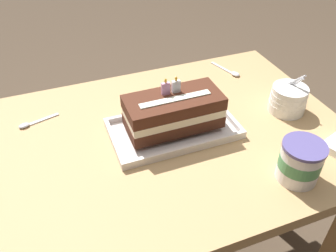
# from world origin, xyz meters

# --- Properties ---
(dining_table) EXTENTS (1.08, 0.75, 0.73)m
(dining_table) POSITION_xyz_m (0.00, 0.00, 0.62)
(dining_table) COLOR tan
(dining_table) RESTS_ON ground_plane
(foil_tray) EXTENTS (0.36, 0.21, 0.02)m
(foil_tray) POSITION_xyz_m (0.04, 0.01, 0.74)
(foil_tray) COLOR silver
(foil_tray) RESTS_ON dining_table
(birthday_cake) EXTENTS (0.27, 0.12, 0.14)m
(birthday_cake) POSITION_xyz_m (0.04, 0.01, 0.81)
(birthday_cake) COLOR #482316
(birthday_cake) RESTS_ON foil_tray
(bowl_stack) EXTENTS (0.11, 0.11, 0.13)m
(bowl_stack) POSITION_xyz_m (0.41, -0.02, 0.77)
(bowl_stack) COLOR white
(bowl_stack) RESTS_ON dining_table
(ice_cream_tub) EXTENTS (0.10, 0.10, 0.11)m
(ice_cream_tub) POSITION_xyz_m (0.26, -0.26, 0.79)
(ice_cream_tub) COLOR white
(ice_cream_tub) RESTS_ON dining_table
(serving_spoon_near_tray) EXTENTS (0.06, 0.14, 0.01)m
(serving_spoon_near_tray) POSITION_xyz_m (0.36, 0.24, 0.74)
(serving_spoon_near_tray) COLOR silver
(serving_spoon_near_tray) RESTS_ON dining_table
(serving_spoon_by_bowls) EXTENTS (0.12, 0.05, 0.01)m
(serving_spoon_by_bowls) POSITION_xyz_m (-0.35, 0.19, 0.74)
(serving_spoon_by_bowls) COLOR silver
(serving_spoon_by_bowls) RESTS_ON dining_table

